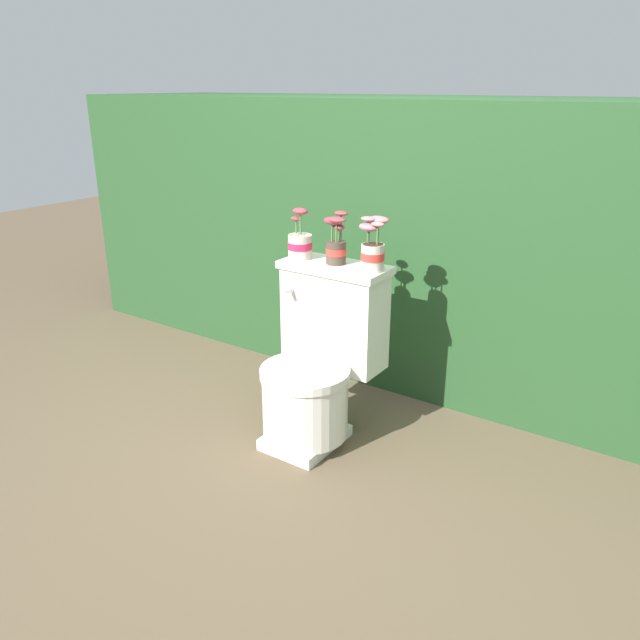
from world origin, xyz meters
name	(u,v)px	position (x,y,z in m)	size (l,w,h in m)	color
ground_plane	(320,445)	(0.00, 0.00, 0.00)	(12.00, 12.00, 0.00)	brown
hedge_backdrop	(439,237)	(0.00, 1.11, 0.69)	(4.22, 1.00, 1.38)	#234723
toilet	(319,362)	(-0.07, 0.09, 0.34)	(0.46, 0.51, 0.74)	silver
potted_plant_left	(300,243)	(-0.24, 0.20, 0.81)	(0.11, 0.10, 0.21)	beige
potted_plant_midleft	(336,243)	(-0.06, 0.21, 0.83)	(0.10, 0.10, 0.21)	#47382D
potted_plant_middle	(373,248)	(0.11, 0.21, 0.83)	(0.12, 0.12, 0.21)	beige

